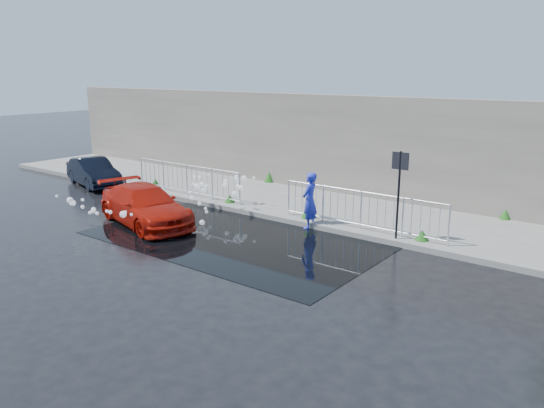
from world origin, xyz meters
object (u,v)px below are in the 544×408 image
(sign_post, at_px, (399,181))
(red_car, at_px, (145,205))
(dark_car, at_px, (93,172))
(person, at_px, (310,200))

(sign_post, relative_size, red_car, 0.63)
(red_car, bearing_deg, dark_car, 83.48)
(person, bearing_deg, red_car, -65.24)
(sign_post, xyz_separation_m, person, (-2.66, -0.16, -0.89))
(sign_post, relative_size, dark_car, 0.74)
(sign_post, bearing_deg, dark_car, -177.76)
(dark_car, bearing_deg, sign_post, -72.11)
(dark_car, bearing_deg, person, -72.42)
(person, bearing_deg, sign_post, 85.62)
(red_car, height_order, person, person)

